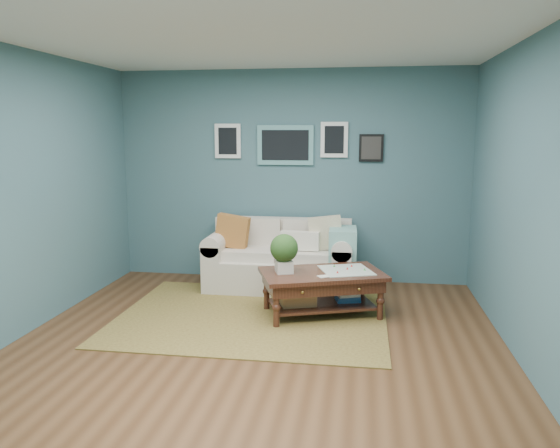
# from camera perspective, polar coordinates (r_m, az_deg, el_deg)

# --- Properties ---
(room_shell) EXTENTS (5.00, 5.02, 2.70)m
(room_shell) POSITION_cam_1_polar(r_m,az_deg,el_deg) (4.64, -2.78, 2.65)
(room_shell) COLOR brown
(room_shell) RESTS_ON ground
(area_rug) EXTENTS (2.78, 2.22, 0.01)m
(area_rug) POSITION_cam_1_polar(r_m,az_deg,el_deg) (5.83, -2.91, -9.57)
(area_rug) COLOR brown
(area_rug) RESTS_ON ground
(loveseat) EXTENTS (1.82, 0.83, 0.94)m
(loveseat) POSITION_cam_1_polar(r_m,az_deg,el_deg) (6.73, 0.67, -3.60)
(loveseat) COLOR beige
(loveseat) RESTS_ON ground
(coffee_table) EXTENTS (1.43, 1.11, 0.88)m
(coffee_table) POSITION_cam_1_polar(r_m,az_deg,el_deg) (5.76, 3.75, -5.81)
(coffee_table) COLOR black
(coffee_table) RESTS_ON ground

